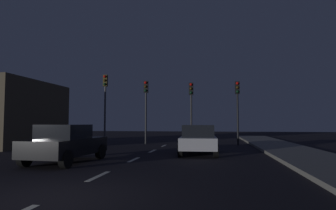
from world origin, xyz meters
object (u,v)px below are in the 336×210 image
object	(u,v)px
traffic_signal_far_left	(105,95)
car_stopped_ahead	(198,139)
traffic_signal_far_right	(237,100)
traffic_signal_center_right	(191,101)
car_adjacent_lane	(66,143)
traffic_signal_center_left	(146,99)

from	to	relation	value
traffic_signal_far_left	car_stopped_ahead	size ratio (longest dim) A/B	1.37
traffic_signal_far_left	traffic_signal_far_right	world-z (taller)	traffic_signal_far_left
car_stopped_ahead	traffic_signal_far_left	bearing A→B (deg)	139.41
traffic_signal_far_left	traffic_signal_center_right	distance (m)	6.69
traffic_signal_far_right	car_adjacent_lane	bearing A→B (deg)	-126.21
car_stopped_ahead	traffic_signal_far_right	bearing A→B (deg)	68.79
traffic_signal_far_right	car_stopped_ahead	bearing A→B (deg)	-111.21
traffic_signal_far_left	car_adjacent_lane	xyz separation A→B (m)	(2.47, -10.30, -2.94)
traffic_signal_center_left	traffic_signal_center_right	bearing A→B (deg)	-0.01
traffic_signal_center_left	car_stopped_ahead	world-z (taller)	traffic_signal_center_left
traffic_signal_center_left	car_stopped_ahead	distance (m)	8.15
traffic_signal_far_left	car_stopped_ahead	bearing A→B (deg)	-40.59
car_stopped_ahead	car_adjacent_lane	bearing A→B (deg)	-142.54
traffic_signal_far_right	traffic_signal_far_left	bearing A→B (deg)	179.99
traffic_signal_far_left	car_adjacent_lane	size ratio (longest dim) A/B	1.36
traffic_signal_far_left	car_adjacent_lane	distance (m)	10.99
traffic_signal_far_left	car_adjacent_lane	world-z (taller)	traffic_signal_far_left
traffic_signal_far_right	traffic_signal_center_right	bearing A→B (deg)	-180.00
car_adjacent_lane	traffic_signal_center_left	bearing A→B (deg)	85.69
traffic_signal_center_right	traffic_signal_center_left	bearing A→B (deg)	179.99
traffic_signal_center_right	car_adjacent_lane	distance (m)	11.39
car_adjacent_lane	traffic_signal_center_right	bearing A→B (deg)	67.78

